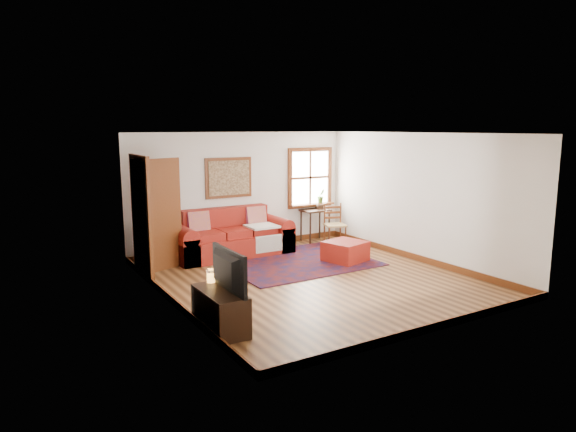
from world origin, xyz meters
TOP-DOWN VIEW (x-y plane):
  - ground at (0.00, 0.00)m, footprint 5.50×5.50m
  - room_envelope at (0.00, 0.02)m, footprint 5.04×5.54m
  - window at (1.78, 2.70)m, footprint 1.18×0.20m
  - doorway at (-2.21, 1.78)m, footprint 0.89×1.08m
  - framed_artwork at (-0.30, 2.71)m, footprint 1.05×0.07m
  - persian_rug at (0.36, 1.10)m, footprint 2.84×2.29m
  - red_leather_sofa at (-0.47, 2.28)m, footprint 2.43×1.00m
  - red_ottoman at (1.22, 0.66)m, footprint 0.85×0.85m
  - side_table at (1.74, 2.47)m, footprint 0.62×0.46m
  - ladder_back_chair at (1.87, 1.91)m, footprint 0.54×0.53m
  - media_cabinet at (-2.27, -1.28)m, footprint 0.43×0.96m
  - television at (-2.25, -1.32)m, footprint 0.12×0.95m
  - candle_hurricane at (-2.22, -0.86)m, footprint 0.12×0.12m

SIDE VIEW (x-z plane):
  - ground at x=0.00m, z-range 0.00..0.00m
  - persian_rug at x=0.36m, z-range 0.00..0.02m
  - red_ottoman at x=1.22m, z-range 0.00..0.40m
  - media_cabinet at x=-2.27m, z-range 0.00..0.53m
  - red_leather_sofa at x=-0.47m, z-range -0.16..0.79m
  - ladder_back_chair at x=1.87m, z-range 0.04..0.97m
  - candle_hurricane at x=-2.22m, z-range 0.52..0.70m
  - side_table at x=1.74m, z-range 0.25..0.99m
  - television at x=-2.25m, z-range 0.53..1.07m
  - doorway at x=-2.21m, z-range 0.00..2.14m
  - window at x=1.78m, z-range 0.62..2.00m
  - framed_artwork at x=-0.30m, z-range 1.13..1.98m
  - room_envelope at x=0.00m, z-range 0.39..2.91m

